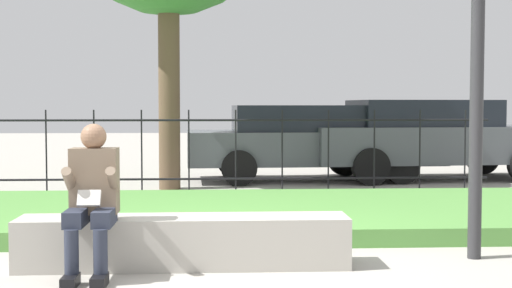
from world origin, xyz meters
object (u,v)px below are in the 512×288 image
at_px(person_seated_reader, 92,194).
at_px(stone_bench, 184,245).
at_px(car_parked_right, 429,137).
at_px(street_lamp, 478,10).
at_px(car_parked_center, 310,140).

bearing_deg(person_seated_reader, stone_bench, 21.00).
distance_m(car_parked_right, street_lamp, 7.20).
bearing_deg(street_lamp, person_seated_reader, -171.86).
bearing_deg(car_parked_center, street_lamp, -87.53).
bearing_deg(person_seated_reader, car_parked_right, 55.86).
relative_size(person_seated_reader, car_parked_right, 0.26).
bearing_deg(car_parked_center, stone_bench, -108.48).
xyz_separation_m(person_seated_reader, car_parked_right, (4.97, 7.34, 0.12)).
height_order(stone_bench, car_parked_right, car_parked_right).
height_order(person_seated_reader, car_parked_center, car_parked_center).
bearing_deg(car_parked_right, car_parked_center, 176.03).
bearing_deg(car_parked_center, car_parked_right, -1.71).
xyz_separation_m(person_seated_reader, street_lamp, (3.33, 0.48, 1.56)).
relative_size(car_parked_center, street_lamp, 1.31).
bearing_deg(car_parked_right, stone_bench, -125.87).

